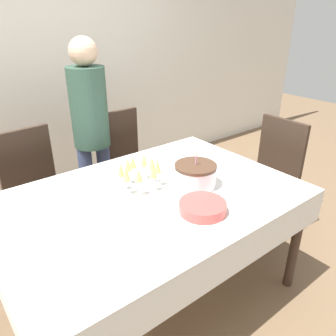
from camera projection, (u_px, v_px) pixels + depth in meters
name	position (u px, v px, depth m)	size (l,w,h in m)	color
ground_plane	(153.00, 293.00, 2.20)	(12.00, 12.00, 0.00)	brown
wall_back	(31.00, 57.00, 2.92)	(8.00, 0.05, 2.70)	silver
dining_table	(151.00, 210.00, 1.92)	(1.71, 1.17, 0.76)	white
dining_chair_far_left	(37.00, 189.00, 2.40)	(0.46, 0.46, 0.97)	#38281E
dining_chair_far_right	(126.00, 163.00, 2.83)	(0.43, 0.43, 0.97)	#38281E
dining_chair_right_end	(270.00, 174.00, 2.63)	(0.42, 0.42, 0.97)	#38281E
birthday_cake	(195.00, 175.00, 1.96)	(0.25, 0.25, 0.21)	white
champagne_tray	(140.00, 174.00, 1.93)	(0.34, 0.34, 0.18)	silver
plate_stack_main	(203.00, 207.00, 1.71)	(0.25, 0.25, 0.06)	#CC4C47
cake_knife	(225.00, 198.00, 1.84)	(0.30, 0.07, 0.00)	silver
fork_pile	(79.00, 226.00, 1.59)	(0.18, 0.08, 0.02)	silver
napkin_pile	(61.00, 217.00, 1.67)	(0.15, 0.15, 0.01)	white
person_standing	(91.00, 123.00, 2.51)	(0.28, 0.28, 1.57)	#3F4C72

